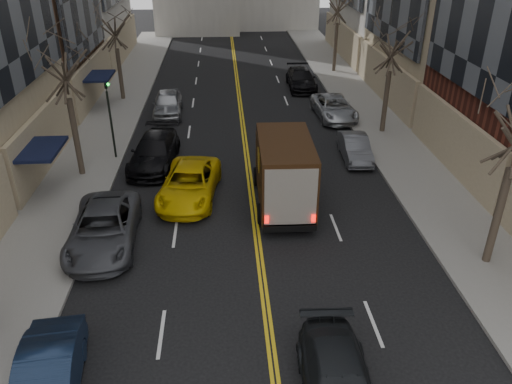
% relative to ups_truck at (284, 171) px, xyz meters
% --- Properties ---
extents(sidewalk_left, '(4.00, 66.00, 0.15)m').
position_rel_ups_truck_xyz_m(sidewalk_left, '(-10.42, 10.74, -1.65)').
color(sidewalk_left, slate).
rests_on(sidewalk_left, ground).
extents(sidewalk_right, '(4.00, 66.00, 0.15)m').
position_rel_ups_truck_xyz_m(sidewalk_right, '(7.58, 10.74, -1.65)').
color(sidewalk_right, slate).
rests_on(sidewalk_right, ground).
extents(tree_lf_mid, '(3.20, 3.20, 8.91)m').
position_rel_ups_truck_xyz_m(tree_lf_mid, '(-10.22, 3.74, 4.88)').
color(tree_lf_mid, '#382D23').
rests_on(tree_lf_mid, sidewalk_left).
extents(tree_lf_far, '(3.20, 3.20, 8.12)m').
position_rel_ups_truck_xyz_m(tree_lf_far, '(-10.22, 16.74, 4.30)').
color(tree_lf_far, '#382D23').
rests_on(tree_lf_far, sidewalk_left).
extents(tree_rt_mid, '(3.20, 3.20, 8.32)m').
position_rel_ups_truck_xyz_m(tree_rt_mid, '(7.38, 8.74, 4.45)').
color(tree_rt_mid, '#382D23').
rests_on(tree_rt_mid, sidewalk_right).
extents(traffic_signal, '(0.29, 0.26, 4.70)m').
position_rel_ups_truck_xyz_m(traffic_signal, '(-8.82, 5.73, 1.10)').
color(traffic_signal, black).
rests_on(traffic_signal, sidewalk_left).
extents(ups_truck, '(2.67, 6.29, 3.41)m').
position_rel_ups_truck_xyz_m(ups_truck, '(0.00, 0.00, 0.00)').
color(ups_truck, black).
rests_on(ups_truck, ground).
extents(taxi, '(3.19, 5.75, 1.52)m').
position_rel_ups_truck_xyz_m(taxi, '(-4.42, 0.91, -0.96)').
color(taxi, '#D7B209').
rests_on(taxi, ground).
extents(pedestrian, '(0.51, 0.66, 1.59)m').
position_rel_ups_truck_xyz_m(pedestrian, '(-0.46, -1.75, -0.93)').
color(pedestrian, black).
rests_on(pedestrian, ground).
extents(parked_lf_b, '(2.01, 4.58, 1.46)m').
position_rel_ups_truck_xyz_m(parked_lf_b, '(-7.72, -10.57, -0.99)').
color(parked_lf_b, '#101C32').
rests_on(parked_lf_b, ground).
extents(parked_lf_c, '(2.85, 5.74, 1.57)m').
position_rel_ups_truck_xyz_m(parked_lf_c, '(-7.72, -2.89, -0.94)').
color(parked_lf_c, '#46474D').
rests_on(parked_lf_c, ground).
extents(parked_lf_d, '(2.72, 5.68, 1.60)m').
position_rel_ups_truck_xyz_m(parked_lf_d, '(-6.52, 4.82, -0.92)').
color(parked_lf_d, black).
rests_on(parked_lf_d, ground).
extents(parked_lf_e, '(2.07, 4.85, 1.64)m').
position_rel_ups_truck_xyz_m(parked_lf_e, '(-6.52, 13.17, -0.90)').
color(parked_lf_e, '#9C9EA3').
rests_on(parked_lf_e, ground).
extents(parked_rt_a, '(1.57, 4.06, 1.32)m').
position_rel_ups_truck_xyz_m(parked_rt_a, '(4.65, 4.93, -1.06)').
color(parked_rt_a, '#515359').
rests_on(parked_rt_a, ground).
extents(parked_rt_b, '(2.71, 5.35, 1.45)m').
position_rel_ups_truck_xyz_m(parked_rt_b, '(4.88, 11.80, -1.00)').
color(parked_rt_b, '#B4B7BC').
rests_on(parked_rt_b, ground).
extents(parked_rt_c, '(2.20, 5.26, 1.52)m').
position_rel_ups_truck_xyz_m(parked_rt_c, '(3.68, 18.93, -0.96)').
color(parked_rt_c, black).
rests_on(parked_rt_c, ground).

